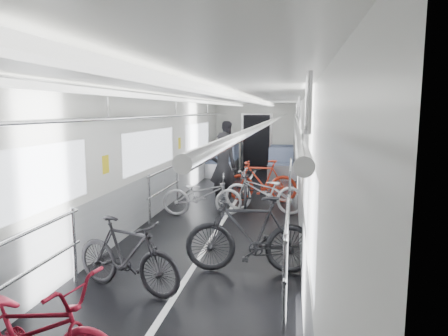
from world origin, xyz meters
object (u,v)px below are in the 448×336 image
object	(u,v)px
bike_left_mid	(127,255)
bike_right_far	(262,181)
person_seated	(226,147)
bike_left_far	(202,195)
bike_aisle	(246,186)
person_standing	(223,168)
bike_right_mid	(264,191)
bike_right_near	(250,234)
bike_left_near	(28,329)

from	to	relation	value
bike_left_mid	bike_right_far	bearing A→B (deg)	3.09
bike_left_mid	person_seated	size ratio (longest dim) A/B	0.83
bike_left_far	bike_aisle	xyz separation A→B (m)	(0.80, 0.99, 0.04)
bike_left_mid	bike_right_far	world-z (taller)	bike_right_far
bike_left_far	bike_aisle	distance (m)	1.27
bike_left_mid	person_standing	xyz separation A→B (m)	(0.33, 4.69, 0.39)
bike_left_far	bike_right_far	size ratio (longest dim) A/B	0.98
bike_left_far	bike_left_mid	bearing A→B (deg)	168.39
bike_left_mid	bike_aisle	world-z (taller)	bike_aisle
bike_right_mid	person_standing	distance (m)	1.25
bike_right_far	person_seated	distance (m)	4.53
bike_left_mid	bike_right_far	xyz separation A→B (m)	(1.21, 5.06, 0.05)
bike_aisle	person_standing	world-z (taller)	person_standing
bike_right_near	bike_aisle	world-z (taller)	bike_right_near
person_seated	bike_right_far	bearing A→B (deg)	103.44
bike_right_near	person_standing	world-z (taller)	person_standing
bike_right_mid	person_seated	world-z (taller)	person_seated
bike_left_mid	bike_aisle	distance (m)	4.68
bike_right_far	person_seated	size ratio (longest dim) A/B	0.93
bike_right_mid	bike_right_far	distance (m)	1.02
person_seated	bike_right_near	bearing A→B (deg)	94.64
bike_aisle	bike_right_near	bearing A→B (deg)	-89.00
bike_aisle	person_standing	distance (m)	0.68
bike_right_near	bike_aisle	size ratio (longest dim) A/B	0.98
bike_left_mid	bike_aisle	bearing A→B (deg)	5.52
bike_right_near	bike_right_far	world-z (taller)	bike_right_near
bike_left_mid	bike_right_mid	distance (m)	4.26
bike_left_near	person_seated	size ratio (longest dim) A/B	0.99
bike_left_mid	bike_right_far	size ratio (longest dim) A/B	0.90
bike_left_near	bike_right_near	world-z (taller)	bike_right_near
bike_left_mid	bike_left_far	size ratio (longest dim) A/B	0.92
bike_left_near	bike_right_mid	xyz separation A→B (m)	(1.41, 5.75, -0.01)
bike_right_mid	person_standing	xyz separation A→B (m)	(-1.00, 0.64, 0.39)
bike_right_far	person_standing	distance (m)	1.01
bike_left_near	bike_right_mid	world-z (taller)	bike_left_near
bike_left_far	bike_right_near	world-z (taller)	bike_right_near
bike_left_near	bike_right_far	xyz separation A→B (m)	(1.29, 6.76, 0.03)
bike_left_far	person_standing	size ratio (longest dim) A/B	0.97
bike_right_near	person_standing	bearing A→B (deg)	-170.12
person_standing	bike_aisle	bearing A→B (deg)	156.70
bike_aisle	person_standing	size ratio (longest dim) A/B	1.05
bike_left_near	bike_right_near	distance (m)	2.92
bike_left_near	person_seated	distance (m)	11.00
bike_right_mid	bike_aisle	world-z (taller)	bike_aisle
bike_left_near	person_standing	distance (m)	6.41
bike_left_far	bike_right_far	bearing A→B (deg)	-47.32
bike_right_far	person_standing	world-z (taller)	person_standing
bike_left_mid	person_standing	world-z (taller)	person_standing
bike_right_near	bike_right_mid	distance (m)	3.23
bike_left_near	bike_right_near	size ratio (longest dim) A/B	1.03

